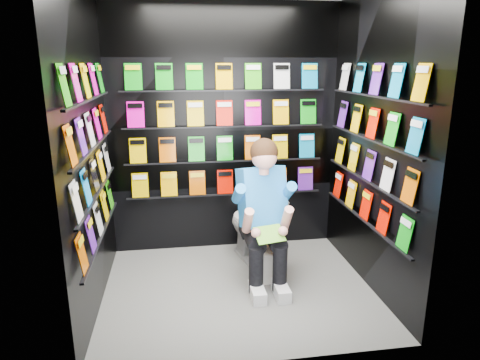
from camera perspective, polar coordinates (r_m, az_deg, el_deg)
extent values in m
plane|color=#5F605D|center=(4.02, -0.21, -14.34)|extent=(2.40, 2.40, 0.00)
cube|color=black|center=(4.54, -2.11, 6.57)|extent=(2.40, 0.04, 2.60)
cube|color=black|center=(2.60, 3.03, -0.05)|extent=(2.40, 0.04, 2.60)
cube|color=black|center=(3.59, -19.57, 3.36)|extent=(0.04, 2.00, 2.60)
cube|color=black|center=(3.92, 17.46, 4.48)|extent=(0.04, 2.00, 2.60)
imported|color=white|center=(4.42, 1.83, -6.19)|extent=(0.58, 0.82, 0.73)
cube|color=silver|center=(4.19, 3.31, -10.99)|extent=(0.22, 0.37, 0.27)
cube|color=silver|center=(4.13, 3.34, -9.17)|extent=(0.24, 0.39, 0.03)
cube|color=green|center=(3.68, 3.94, -7.22)|extent=(0.28, 0.20, 0.11)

